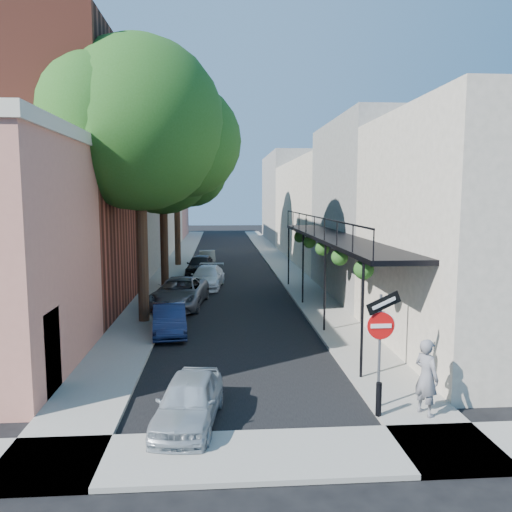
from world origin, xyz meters
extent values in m
plane|color=black|center=(0.00, 0.00, 0.00)|extent=(160.00, 160.00, 0.00)
cube|color=black|center=(0.00, 30.00, 0.01)|extent=(6.00, 64.00, 0.01)
cube|color=gray|center=(-4.00, 30.00, 0.06)|extent=(2.00, 64.00, 0.12)
cube|color=gray|center=(4.00, 30.00, 0.06)|extent=(2.00, 64.00, 0.12)
cube|color=gray|center=(0.00, -1.00, 0.06)|extent=(12.00, 2.00, 0.12)
cube|color=beige|center=(-5.05, 2.50, 1.20)|extent=(0.10, 1.20, 2.20)
cube|color=maroon|center=(-10.00, 14.00, 6.00)|extent=(10.00, 12.00, 12.00)
cube|color=gray|center=(-5.02, 14.00, 8.00)|extent=(0.06, 7.00, 4.00)
cube|color=gray|center=(-9.00, 26.00, 4.50)|extent=(8.00, 12.00, 9.00)
cube|color=beige|center=(-9.00, 40.00, 5.00)|extent=(8.00, 16.00, 10.00)
cube|color=tan|center=(-9.00, 54.00, 4.00)|extent=(8.00, 12.00, 8.00)
cube|color=beige|center=(9.00, 5.50, 4.00)|extent=(8.00, 9.00, 8.00)
cube|color=gray|center=(9.00, 15.00, 4.50)|extent=(8.00, 10.00, 9.00)
cube|color=beige|center=(9.00, 30.00, 4.00)|extent=(8.00, 20.00, 8.00)
cube|color=gray|center=(9.00, 48.00, 5.00)|extent=(8.00, 16.00, 10.00)
cube|color=black|center=(4.20, 10.00, 3.50)|extent=(2.00, 16.00, 0.15)
cube|color=black|center=(3.25, 10.00, 4.38)|extent=(0.05, 16.00, 0.05)
cylinder|color=black|center=(3.30, 3.00, 1.81)|extent=(0.08, 0.08, 3.40)
cylinder|color=black|center=(3.30, 18.00, 1.81)|extent=(0.08, 0.08, 3.40)
sphere|color=#214F16|center=(3.60, 4.00, 3.05)|extent=(0.60, 0.60, 0.60)
sphere|color=#214F16|center=(3.60, 10.00, 3.05)|extent=(0.60, 0.60, 0.60)
sphere|color=#214F16|center=(3.60, 16.00, 3.05)|extent=(0.60, 0.60, 0.60)
cylinder|color=#595B60|center=(3.15, 1.00, 1.45)|extent=(0.07, 0.07, 2.90)
cylinder|color=red|center=(3.15, 0.96, 2.15)|extent=(0.66, 0.04, 0.66)
cube|color=white|center=(3.15, 0.93, 2.15)|extent=(0.50, 0.02, 0.10)
cylinder|color=white|center=(3.15, 0.98, 2.15)|extent=(0.70, 0.02, 0.70)
cube|color=black|center=(3.20, 0.95, 2.70)|extent=(0.89, 0.15, 0.58)
cube|color=white|center=(3.20, 0.92, 2.70)|extent=(0.60, 0.10, 0.31)
cylinder|color=black|center=(3.00, 0.50, 0.52)|extent=(0.14, 0.14, 0.80)
cylinder|color=black|center=(-3.80, 10.00, 3.50)|extent=(0.44, 0.44, 7.00)
sphere|color=#214F16|center=(-3.80, 10.00, 8.02)|extent=(6.80, 6.80, 6.80)
sphere|color=#214F16|center=(-2.10, 11.02, 7.52)|extent=(4.76, 4.76, 4.76)
cylinder|color=black|center=(-3.80, 18.00, 3.15)|extent=(0.44, 0.44, 6.30)
sphere|color=#214F16|center=(-3.80, 18.00, 7.20)|extent=(6.00, 6.00, 6.00)
sphere|color=#214F16|center=(-2.30, 18.90, 6.70)|extent=(4.20, 4.20, 4.20)
cylinder|color=black|center=(-3.80, 27.00, 3.67)|extent=(0.44, 0.44, 7.35)
sphere|color=#214F16|center=(-3.80, 27.00, 8.40)|extent=(7.00, 7.00, 7.00)
sphere|color=#214F16|center=(-2.05, 28.05, 7.90)|extent=(4.90, 4.90, 4.90)
imported|color=#9CA6AD|center=(-1.40, 0.62, 0.56)|extent=(1.74, 3.46, 1.13)
imported|color=#151F41|center=(-2.60, 8.31, 0.57)|extent=(1.59, 3.57, 1.14)
imported|color=slate|center=(-2.58, 13.01, 0.68)|extent=(2.78, 5.10, 1.36)
imported|color=white|center=(-1.40, 17.87, 0.62)|extent=(2.22, 4.42, 1.23)
imported|color=black|center=(-1.96, 22.34, 0.70)|extent=(1.97, 4.22, 1.40)
imported|color=gray|center=(-1.62, 27.21, 0.56)|extent=(1.35, 3.44, 1.12)
imported|color=slate|center=(4.12, 0.50, 1.03)|extent=(0.67, 0.78, 1.81)
camera|label=1|loc=(-0.66, -10.38, 5.22)|focal=35.00mm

